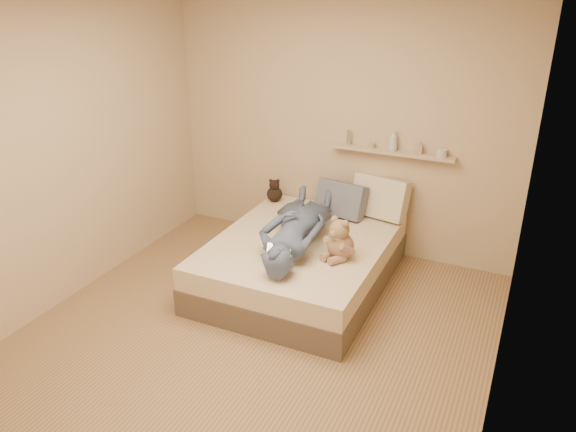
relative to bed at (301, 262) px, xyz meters
The scene contains 10 objects.
room 1.42m from the bed, 90.00° to the right, with size 3.80×3.80×3.80m.
bed is the anchor object (origin of this frame).
game_console 0.67m from the bed, 86.06° to the right, with size 0.21×0.14×0.07m.
teddy_bear 0.61m from the bed, 23.07° to the right, with size 0.30×0.31×0.38m.
dark_plush 1.03m from the bed, 130.46° to the left, with size 0.16×0.16×0.25m.
pillow_cream 1.05m from the bed, 59.63° to the left, with size 0.55×0.16×0.40m, color beige.
pillow_grey 0.81m from the bed, 79.57° to the left, with size 0.50×0.14×0.34m, color slate.
person 0.41m from the bed, 95.34° to the right, with size 0.54×1.48×0.35m, color #475570.
wall_shelf 1.38m from the bed, 58.82° to the left, with size 1.20×0.12×0.03m, color tan.
shelf_bottles 1.47m from the bed, 54.59° to the left, with size 0.98×0.10×0.20m.
Camera 1 is at (1.83, -3.28, 2.69)m, focal length 35.00 mm.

